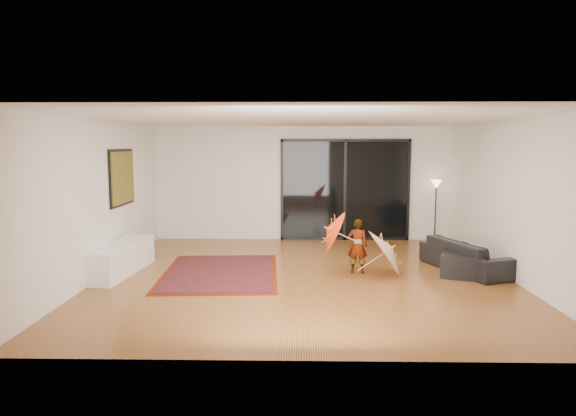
{
  "coord_description": "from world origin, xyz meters",
  "views": [
    {
      "loc": [
        -0.11,
        -8.7,
        2.29
      ],
      "look_at": [
        -0.3,
        0.77,
        1.1
      ],
      "focal_mm": 32.0,
      "sensor_mm": 36.0,
      "label": 1
    }
  ],
  "objects_px": {
    "media_console": "(121,258)",
    "sofa": "(467,255)",
    "ottoman": "(463,264)",
    "child": "(357,246)"
  },
  "relations": [
    {
      "from": "ottoman",
      "to": "child",
      "type": "xyz_separation_m",
      "value": [
        -1.82,
        0.18,
        0.28
      ]
    },
    {
      "from": "media_console",
      "to": "ottoman",
      "type": "bearing_deg",
      "value": 3.91
    },
    {
      "from": "media_console",
      "to": "ottoman",
      "type": "height_order",
      "value": "media_console"
    },
    {
      "from": "media_console",
      "to": "child",
      "type": "height_order",
      "value": "child"
    },
    {
      "from": "media_console",
      "to": "child",
      "type": "bearing_deg",
      "value": 6.07
    },
    {
      "from": "ottoman",
      "to": "child",
      "type": "relative_size",
      "value": 0.73
    },
    {
      "from": "sofa",
      "to": "child",
      "type": "height_order",
      "value": "child"
    },
    {
      "from": "sofa",
      "to": "child",
      "type": "xyz_separation_m",
      "value": [
        -2.01,
        -0.21,
        0.21
      ]
    },
    {
      "from": "media_console",
      "to": "sofa",
      "type": "height_order",
      "value": "sofa"
    },
    {
      "from": "sofa",
      "to": "child",
      "type": "bearing_deg",
      "value": 75.8
    }
  ]
}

